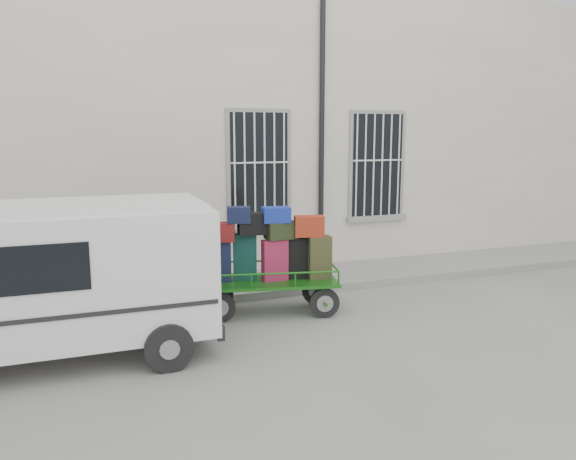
# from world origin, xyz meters

# --- Properties ---
(ground) EXTENTS (80.00, 80.00, 0.00)m
(ground) POSITION_xyz_m (0.00, 0.00, 0.00)
(ground) COLOR slate
(ground) RESTS_ON ground
(building) EXTENTS (24.00, 5.15, 6.00)m
(building) POSITION_xyz_m (0.00, 5.50, 3.00)
(building) COLOR beige
(building) RESTS_ON ground
(sidewalk) EXTENTS (24.00, 1.70, 0.15)m
(sidewalk) POSITION_xyz_m (0.00, 2.20, 0.07)
(sidewalk) COLOR gray
(sidewalk) RESTS_ON ground
(luggage_cart) EXTENTS (2.61, 1.44, 1.79)m
(luggage_cart) POSITION_xyz_m (-1.01, 0.65, 0.95)
(luggage_cart) COLOR black
(luggage_cart) RESTS_ON ground
(van) EXTENTS (4.13, 1.90, 2.06)m
(van) POSITION_xyz_m (-4.23, -0.24, 1.18)
(van) COLOR white
(van) RESTS_ON ground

